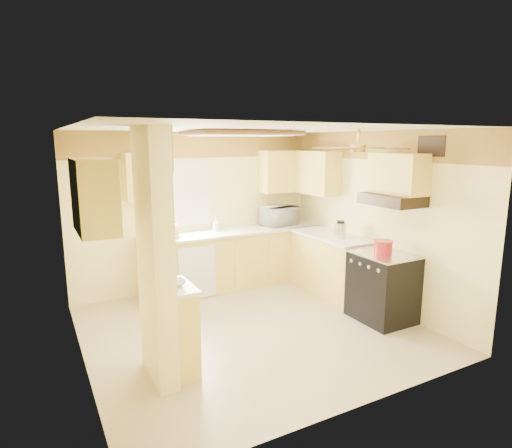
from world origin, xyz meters
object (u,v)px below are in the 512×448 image
microwave (279,216)px  stove (383,286)px  kettle (340,230)px  bowl (175,283)px  dutch_oven (383,246)px

microwave → stove: bearing=89.2°
kettle → bowl: bearing=-162.4°
dutch_oven → stove: bearing=-96.9°
microwave → dutch_oven: (0.29, -2.14, -0.10)m
stove → microwave: (-0.29, 2.18, 0.64)m
microwave → dutch_oven: bearing=89.5°
microwave → dutch_oven: microwave is taller
stove → kettle: kettle is taller
stove → kettle: (-0.01, 0.90, 0.60)m
dutch_oven → kettle: bearing=90.6°
microwave → dutch_oven: size_ratio=2.33×
bowl → kettle: bearing=17.6°
microwave → kettle: bearing=94.2°
microwave → bowl: (-2.54, -2.17, -0.13)m
bowl → dutch_oven: bearing=0.6°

